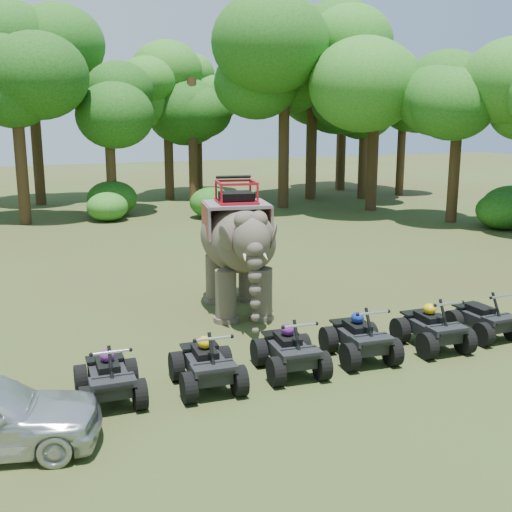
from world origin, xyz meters
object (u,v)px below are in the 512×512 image
object	(u,v)px
atv_1	(207,358)
atv_4	(433,322)
elephant	(237,246)
atv_3	(360,331)
atv_0	(109,371)
atv_5	(484,313)
atv_2	(290,344)

from	to	relation	value
atv_1	atv_4	xyz separation A→B (m)	(5.42, 0.10, 0.00)
elephant	atv_3	xyz separation A→B (m)	(1.22, -4.28, -1.17)
atv_1	atv_3	size ratio (longest dim) A/B	0.99
elephant	atv_4	size ratio (longest dim) A/B	2.54
atv_0	atv_4	xyz separation A→B (m)	(7.29, -0.03, 0.03)
atv_0	atv_3	bearing A→B (deg)	2.76
elephant	atv_1	size ratio (longest dim) A/B	2.56
elephant	atv_5	xyz separation A→B (m)	(4.71, -4.18, -1.20)
atv_0	atv_4	bearing A→B (deg)	2.23
atv_0	atv_5	bearing A→B (deg)	3.24
atv_2	atv_3	world-z (taller)	atv_3
atv_2	atv_3	bearing A→B (deg)	7.94
atv_1	atv_2	size ratio (longest dim) A/B	1.00
elephant	atv_4	bearing A→B (deg)	-44.13
atv_5	atv_4	bearing A→B (deg)	-175.81
atv_3	atv_4	xyz separation A→B (m)	(1.87, -0.06, -0.00)
atv_1	atv_5	bearing A→B (deg)	5.74
atv_1	atv_0	bearing A→B (deg)	179.93
atv_4	atv_5	world-z (taller)	atv_4
atv_4	atv_0	bearing A→B (deg)	-177.34
atv_1	atv_2	bearing A→B (deg)	5.49
atv_0	atv_1	distance (m)	1.87
elephant	atv_5	world-z (taller)	elephant
atv_1	atv_4	size ratio (longest dim) A/B	0.99
elephant	atv_0	size ratio (longest dim) A/B	2.66
atv_2	atv_4	world-z (taller)	atv_4
atv_4	atv_3	bearing A→B (deg)	-178.86
atv_4	atv_1	bearing A→B (deg)	-176.11
atv_0	atv_1	bearing A→B (deg)	-1.35
atv_0	atv_3	xyz separation A→B (m)	(5.41, 0.03, 0.03)
atv_2	atv_1	bearing A→B (deg)	-173.50
atv_3	atv_4	distance (m)	1.87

